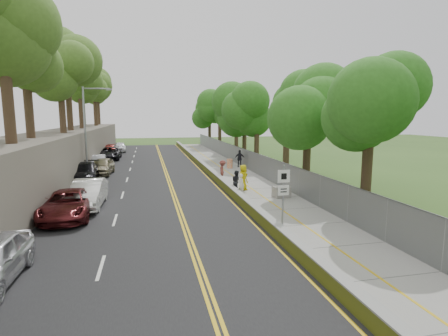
{
  "coord_description": "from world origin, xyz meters",
  "views": [
    {
      "loc": [
        -5.4,
        -18.74,
        5.54
      ],
      "look_at": [
        0.5,
        8.0,
        1.4
      ],
      "focal_mm": 28.0,
      "sensor_mm": 36.0,
      "label": 1
    }
  ],
  "objects_px": {
    "painter_0": "(243,177)",
    "person_far": "(240,159)",
    "concrete_block": "(281,192)",
    "construction_barrel": "(230,164)",
    "signpost": "(283,189)",
    "car_1": "(88,194)",
    "streetlight": "(88,126)",
    "car_2": "(68,204)"
  },
  "relations": [
    {
      "from": "painter_0",
      "to": "person_far",
      "type": "distance_m",
      "value": 11.57
    },
    {
      "from": "concrete_block",
      "to": "construction_barrel",
      "type": "bearing_deg",
      "value": 91.61
    },
    {
      "from": "concrete_block",
      "to": "person_far",
      "type": "bearing_deg",
      "value": 86.64
    },
    {
      "from": "signpost",
      "to": "car_1",
      "type": "distance_m",
      "value": 11.85
    },
    {
      "from": "streetlight",
      "to": "concrete_block",
      "type": "distance_m",
      "value": 18.18
    },
    {
      "from": "car_2",
      "to": "construction_barrel",
      "type": "bearing_deg",
      "value": 49.83
    },
    {
      "from": "signpost",
      "to": "construction_barrel",
      "type": "relative_size",
      "value": 3.17
    },
    {
      "from": "car_1",
      "to": "car_2",
      "type": "bearing_deg",
      "value": -106.09
    },
    {
      "from": "painter_0",
      "to": "person_far",
      "type": "height_order",
      "value": "painter_0"
    },
    {
      "from": "streetlight",
      "to": "person_far",
      "type": "xyz_separation_m",
      "value": [
        14.66,
        2.98,
        -3.66
      ]
    },
    {
      "from": "streetlight",
      "to": "signpost",
      "type": "relative_size",
      "value": 2.58
    },
    {
      "from": "car_1",
      "to": "painter_0",
      "type": "xyz_separation_m",
      "value": [
        10.45,
        2.58,
        0.14
      ]
    },
    {
      "from": "car_1",
      "to": "signpost",
      "type": "bearing_deg",
      "value": -30.08
    },
    {
      "from": "construction_barrel",
      "to": "painter_0",
      "type": "xyz_separation_m",
      "value": [
        -1.55,
        -10.75,
        0.46
      ]
    },
    {
      "from": "construction_barrel",
      "to": "person_far",
      "type": "bearing_deg",
      "value": 21.77
    },
    {
      "from": "car_1",
      "to": "person_far",
      "type": "bearing_deg",
      "value": 47.82
    },
    {
      "from": "streetlight",
      "to": "signpost",
      "type": "bearing_deg",
      "value": -55.92
    },
    {
      "from": "streetlight",
      "to": "construction_barrel",
      "type": "xyz_separation_m",
      "value": [
        13.46,
        2.5,
        -4.1
      ]
    },
    {
      "from": "painter_0",
      "to": "car_2",
      "type": "bearing_deg",
      "value": 97.32
    },
    {
      "from": "concrete_block",
      "to": "painter_0",
      "type": "xyz_separation_m",
      "value": [
        -1.93,
        2.75,
        0.58
      ]
    },
    {
      "from": "streetlight",
      "to": "car_2",
      "type": "bearing_deg",
      "value": -86.6
    },
    {
      "from": "construction_barrel",
      "to": "concrete_block",
      "type": "bearing_deg",
      "value": -88.39
    },
    {
      "from": "person_far",
      "to": "signpost",
      "type": "bearing_deg",
      "value": 96.61
    },
    {
      "from": "concrete_block",
      "to": "car_1",
      "type": "xyz_separation_m",
      "value": [
        -12.38,
        0.16,
        0.44
      ]
    },
    {
      "from": "construction_barrel",
      "to": "car_2",
      "type": "bearing_deg",
      "value": -129.28
    },
    {
      "from": "streetlight",
      "to": "painter_0",
      "type": "bearing_deg",
      "value": -34.71
    },
    {
      "from": "streetlight",
      "to": "person_far",
      "type": "bearing_deg",
      "value": 11.5
    },
    {
      "from": "painter_0",
      "to": "streetlight",
      "type": "bearing_deg",
      "value": 39.49
    },
    {
      "from": "streetlight",
      "to": "signpost",
      "type": "distance_m",
      "value": 20.72
    },
    {
      "from": "streetlight",
      "to": "car_1",
      "type": "bearing_deg",
      "value": -82.31
    },
    {
      "from": "signpost",
      "to": "person_far",
      "type": "height_order",
      "value": "signpost"
    },
    {
      "from": "painter_0",
      "to": "signpost",
      "type": "bearing_deg",
      "value": 161.58
    },
    {
      "from": "signpost",
      "to": "construction_barrel",
      "type": "height_order",
      "value": "signpost"
    },
    {
      "from": "streetlight",
      "to": "signpost",
      "type": "xyz_separation_m",
      "value": [
        11.51,
        -17.02,
        -2.68
      ]
    },
    {
      "from": "signpost",
      "to": "person_far",
      "type": "xyz_separation_m",
      "value": [
        3.15,
        20.0,
        -0.99
      ]
    },
    {
      "from": "car_1",
      "to": "painter_0",
      "type": "distance_m",
      "value": 10.77
    },
    {
      "from": "construction_barrel",
      "to": "car_2",
      "type": "height_order",
      "value": "car_2"
    },
    {
      "from": "concrete_block",
      "to": "car_1",
      "type": "relative_size",
      "value": 0.22
    },
    {
      "from": "car_1",
      "to": "person_far",
      "type": "xyz_separation_m",
      "value": [
        13.2,
        13.82,
        0.12
      ]
    },
    {
      "from": "streetlight",
      "to": "construction_barrel",
      "type": "distance_m",
      "value": 14.29
    },
    {
      "from": "painter_0",
      "to": "construction_barrel",
      "type": "bearing_deg",
      "value": -24.0
    },
    {
      "from": "concrete_block",
      "to": "painter_0",
      "type": "height_order",
      "value": "painter_0"
    }
  ]
}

